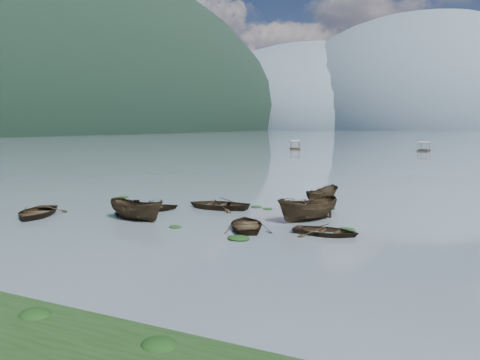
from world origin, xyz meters
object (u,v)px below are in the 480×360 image
at_px(pontoon_left, 295,149).
at_px(pontoon_centre, 424,151).
at_px(rowboat_3, 247,228).
at_px(rowboat_0, 36,216).

distance_m(pontoon_left, pontoon_centre, 33.33).
distance_m(rowboat_3, pontoon_centre, 103.21).
height_order(rowboat_3, pontoon_centre, pontoon_centre).
xyz_separation_m(rowboat_3, pontoon_centre, (2.54, 103.18, 0.00)).
bearing_deg(rowboat_0, pontoon_left, 71.29).
distance_m(rowboat_0, rowboat_3, 15.53).
relative_size(pontoon_left, pontoon_centre, 1.02).
relative_size(rowboat_0, pontoon_left, 0.78).
xyz_separation_m(rowboat_3, pontoon_left, (-30.11, 96.50, 0.00)).
distance_m(rowboat_0, pontoon_centre, 107.61).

